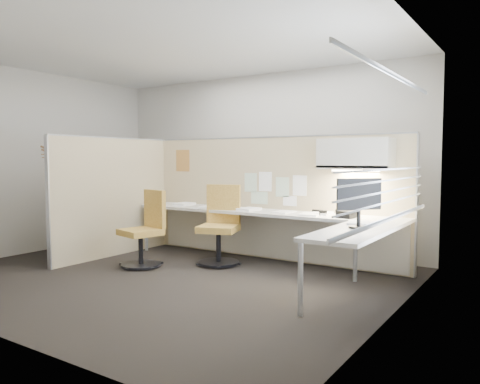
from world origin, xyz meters
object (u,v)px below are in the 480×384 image
Objects in this scene: desk at (276,223)px; monitor at (359,200)px; chair_right at (220,228)px; phone at (346,213)px; chair_left at (145,231)px.

desk is 7.80× the size of monitor.
phone is at bearing -10.07° from chair_right.
chair_left is 1.97× the size of monitor.
monitor is 2.05× the size of phone.
phone is (2.46, 0.94, 0.31)m from chair_left.
chair_left is at bearing -156.46° from chair_right.
desk is at bearing 105.22° from monitor.
chair_right reaches higher than desk.
chair_right is 1.75m from phone.
chair_right is 4.29× the size of phone.
phone is (1.71, 0.26, 0.28)m from chair_right.
chair_right reaches higher than phone.
chair_left is 2.94m from monitor.
monitor reaches higher than chair_right.
chair_left is 1.01m from chair_right.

